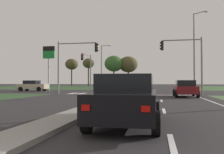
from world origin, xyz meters
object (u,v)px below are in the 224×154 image
at_px(car_maroon_fourth, 185,88).
at_px(treeline_third, 114,64).
at_px(traffic_signal_far_left, 88,65).
at_px(car_teal_third, 126,85).
at_px(street_lamp_second, 195,48).
at_px(traffic_signal_near_left, 73,58).
at_px(treeline_near, 72,64).
at_px(street_lamp_third, 102,64).
at_px(car_black_fifth, 127,99).
at_px(fuel_price_totem, 49,58).
at_px(treeline_fourth, 128,64).
at_px(traffic_signal_near_right, 186,56).
at_px(car_beige_second, 33,86).
at_px(car_navy_near, 129,84).
at_px(treeline_second, 89,64).
at_px(pedestrian_at_median, 138,83).

relative_size(car_maroon_fourth, treeline_third, 0.49).
bearing_deg(traffic_signal_far_left, car_teal_third, 49.48).
distance_m(traffic_signal_far_left, street_lamp_second, 16.26).
bearing_deg(traffic_signal_near_left, car_maroon_fourth, -12.61).
bearing_deg(street_lamp_second, treeline_near, 129.49).
xyz_separation_m(car_teal_third, street_lamp_third, (-5.54, 5.38, 4.15)).
xyz_separation_m(car_black_fifth, traffic_signal_far_left, (-9.85, 29.07, 3.19)).
relative_size(fuel_price_totem, treeline_fourth, 0.78).
bearing_deg(car_maroon_fourth, treeline_fourth, 103.24).
bearing_deg(treeline_near, traffic_signal_near_right, -57.51).
bearing_deg(street_lamp_second, car_maroon_fourth, -103.24).
bearing_deg(treeline_near, traffic_signal_near_left, -69.71).
bearing_deg(traffic_signal_near_right, fuel_price_totem, 156.86).
xyz_separation_m(car_beige_second, treeline_near, (-7.98, 38.06, 5.92)).
distance_m(car_navy_near, car_beige_second, 20.39).
bearing_deg(treeline_second, car_teal_third, -60.12).
distance_m(car_teal_third, street_lamp_second, 15.17).
distance_m(car_maroon_fourth, pedestrian_at_median, 23.40).
distance_m(car_teal_third, treeline_near, 34.80).
bearing_deg(car_beige_second, pedestrian_at_median, 131.70).
relative_size(treeline_near, treeline_second, 1.03).
height_order(car_maroon_fourth, traffic_signal_far_left, traffic_signal_far_left).
relative_size(car_teal_third, pedestrian_at_median, 2.72).
xyz_separation_m(street_lamp_second, treeline_near, (-30.83, 37.41, 0.97)).
xyz_separation_m(car_navy_near, fuel_price_totem, (-10.23, -15.40, 4.03)).
bearing_deg(treeline_third, fuel_price_totem, -97.33).
xyz_separation_m(car_navy_near, pedestrian_at_median, (2.05, -3.37, 0.32)).
bearing_deg(car_navy_near, treeline_near, -47.04).
bearing_deg(fuel_price_totem, car_maroon_fourth, -30.13).
distance_m(street_lamp_third, treeline_second, 20.91).
xyz_separation_m(street_lamp_second, pedestrian_at_median, (-8.44, 12.19, -4.61)).
bearing_deg(car_maroon_fourth, car_black_fifth, -102.94).
height_order(traffic_signal_near_right, treeline_fourth, treeline_fourth).
height_order(car_black_fifth, street_lamp_second, street_lamp_second).
relative_size(car_maroon_fourth, pedestrian_at_median, 2.57).
relative_size(traffic_signal_far_left, street_lamp_third, 0.65).
height_order(treeline_third, treeline_fourth, treeline_third).
bearing_deg(street_lamp_third, treeline_second, 114.02).
distance_m(traffic_signal_far_left, treeline_second, 31.93).
height_order(car_navy_near, traffic_signal_near_left, traffic_signal_near_left).
bearing_deg(treeline_third, traffic_signal_near_left, -86.39).
height_order(street_lamp_third, treeline_near, street_lamp_third).
relative_size(car_maroon_fourth, traffic_signal_far_left, 0.73).
bearing_deg(traffic_signal_far_left, treeline_second, 105.97).
height_order(street_lamp_second, treeline_second, street_lamp_second).
relative_size(car_maroon_fourth, traffic_signal_near_right, 0.72).
bearing_deg(treeline_third, treeline_fourth, 22.76).
height_order(car_navy_near, traffic_signal_near_right, traffic_signal_near_right).
distance_m(fuel_price_totem, treeline_near, 38.64).
xyz_separation_m(traffic_signal_near_left, treeline_second, (-10.40, 42.05, 2.64)).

